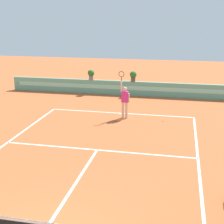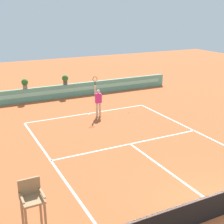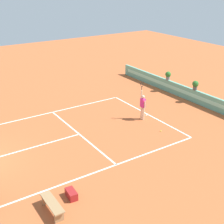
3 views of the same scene
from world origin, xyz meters
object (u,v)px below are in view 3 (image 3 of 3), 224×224
at_px(gear_bag, 71,194).
at_px(potted_plant_centre, 195,85).
at_px(bench_courtside, 52,205).
at_px(tennis_player, 143,105).
at_px(tennis_ball_near_baseline, 161,131).
at_px(potted_plant_left, 168,75).

relative_size(gear_bag, potted_plant_centre, 0.97).
relative_size(bench_courtside, tennis_player, 0.62).
relative_size(bench_courtside, tennis_ball_near_baseline, 23.53).
relative_size(bench_courtside, gear_bag, 2.29).
distance_m(tennis_ball_near_baseline, potted_plant_left, 7.91).
height_order(tennis_ball_near_baseline, potted_plant_left, potted_plant_left).
xyz_separation_m(bench_courtside, tennis_player, (-5.28, 8.84, 0.67)).
bearing_deg(bench_courtside, tennis_player, 120.83).
xyz_separation_m(gear_bag, tennis_ball_near_baseline, (-2.72, 7.58, -0.15)).
bearing_deg(gear_bag, tennis_player, 121.93).
distance_m(tennis_player, potted_plant_left, 6.31).
relative_size(tennis_player, tennis_ball_near_baseline, 38.01).
height_order(bench_courtside, potted_plant_left, potted_plant_left).
relative_size(gear_bag, potted_plant_left, 0.97).
xyz_separation_m(bench_courtside, potted_plant_left, (-8.64, 14.17, 1.04)).
bearing_deg(potted_plant_left, tennis_player, -57.78).
xyz_separation_m(bench_courtside, tennis_ball_near_baseline, (-3.15, 8.65, -0.34)).
bearing_deg(potted_plant_centre, tennis_ball_near_baseline, -66.05).
bearing_deg(tennis_player, gear_bag, -58.07).
height_order(bench_courtside, tennis_ball_near_baseline, bench_courtside).
height_order(tennis_player, potted_plant_left, tennis_player).
bearing_deg(potted_plant_centre, tennis_player, -86.48).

